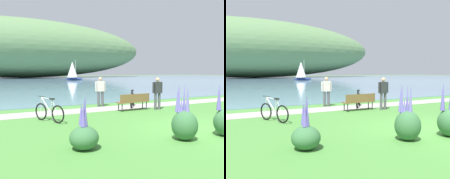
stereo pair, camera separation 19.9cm
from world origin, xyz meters
TOP-DOWN VIEW (x-y plane):
  - ground_plane at (0.00, 0.00)m, footprint 200.00×200.00m
  - bay_water at (0.00, 47.57)m, footprint 180.00×80.00m
  - distant_hillside at (4.84, 73.83)m, footprint 81.11×28.00m
  - shoreline_path at (0.00, 5.58)m, footprint 60.00×1.50m
  - park_bench_near_camera at (0.26, 4.40)m, footprint 1.82×0.55m
  - bicycle_leaning_near_bench at (-4.31, 3.62)m, footprint 0.82×1.62m
  - bicycle_beside_path at (0.91, 5.54)m, footprint 1.15×1.42m
  - person_at_shoreline at (-0.64, 6.54)m, footprint 0.60×0.29m
  - person_on_the_grass at (1.53, 4.05)m, footprint 0.61×0.25m
  - echium_bush_beside_closest at (-4.35, -0.35)m, footprint 0.77×0.77m
  - echium_bush_mid_cluster at (-1.39, -0.91)m, footprint 0.77×0.77m
  - sailboat_nearest_to_shore at (10.83, 45.39)m, footprint 3.95×2.96m

SIDE VIEW (x-z plane):
  - ground_plane at x=0.00m, z-range 0.00..0.00m
  - shoreline_path at x=0.00m, z-range 0.00..0.01m
  - bay_water at x=0.00m, z-range 0.00..0.04m
  - echium_bush_beside_closest at x=-4.35m, z-range -0.33..1.09m
  - bicycle_leaning_near_bench at x=-4.31m, z-range -0.11..0.90m
  - bicycle_beside_path at x=0.91m, z-range -0.11..0.90m
  - echium_bush_mid_cluster at x=-1.39m, z-range -0.33..1.36m
  - park_bench_near_camera at x=0.26m, z-range 0.08..0.96m
  - person_at_shoreline at x=-0.64m, z-range 0.12..1.83m
  - person_on_the_grass at x=1.53m, z-range 0.12..1.83m
  - sailboat_nearest_to_shore at x=10.83m, z-range -0.09..4.40m
  - distant_hillside at x=4.84m, z-range 0.04..18.08m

